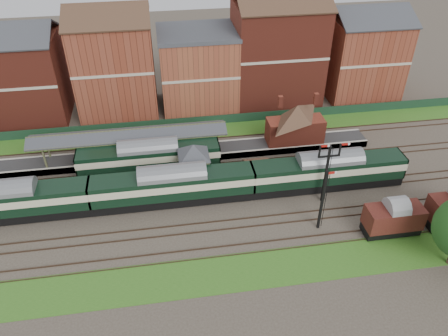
{
  "coord_description": "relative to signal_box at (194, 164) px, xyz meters",
  "views": [
    {
      "loc": [
        -6.22,
        -41.16,
        34.7
      ],
      "look_at": [
        0.59,
        2.0,
        3.0
      ],
      "focal_mm": 35.0,
      "sensor_mm": 36.0,
      "label": 1
    }
  ],
  "objects": [
    {
      "name": "platform",
      "position": [
        -2.0,
        6.5,
        -2.69
      ],
      "size": [
        55.0,
        3.4,
        1.0
      ],
      "primitive_type": "cube",
      "color": "#2D2D2D",
      "rests_on": "ground"
    },
    {
      "name": "grass_front",
      "position": [
        3.0,
        -15.25,
        -3.16
      ],
      "size": [
        90.0,
        5.0,
        0.06
      ],
      "primitive_type": "cube",
      "color": "#2D6619",
      "rests_on": "ground"
    },
    {
      "name": "goods_van_a",
      "position": [
        20.69,
        -12.25,
        -1.06
      ],
      "size": [
        6.2,
        2.69,
        3.76
      ],
      "color": "black",
      "rests_on": "ground"
    },
    {
      "name": "town_backdrop",
      "position": [
        2.82,
        21.75,
        3.81
      ],
      "size": [
        69.0,
        10.0,
        16.0
      ],
      "color": "maroon",
      "rests_on": "ground"
    },
    {
      "name": "platform_railcar",
      "position": [
        -5.55,
        3.25,
        -0.72
      ],
      "size": [
        18.38,
        2.9,
        4.23
      ],
      "color": "black",
      "rests_on": "ground"
    },
    {
      "name": "ground",
      "position": [
        3.0,
        -3.25,
        -3.19
      ],
      "size": [
        160.0,
        160.0,
        0.0
      ],
      "primitive_type": "plane",
      "color": "#473D33",
      "rests_on": "ground"
    },
    {
      "name": "semaphore_siding",
      "position": [
        13.02,
        -10.25,
        0.96
      ],
      "size": [
        1.23,
        0.25,
        8.0
      ],
      "color": "black",
      "rests_on": "ground"
    },
    {
      "name": "semaphore_bracket",
      "position": [
        15.04,
        -5.75,
        1.44
      ],
      "size": [
        3.6,
        0.25,
        8.18
      ],
      "color": "black",
      "rests_on": "ground"
    },
    {
      "name": "station_building",
      "position": [
        15.0,
        6.5,
        0.76
      ],
      "size": [
        8.1,
        8.1,
        5.9
      ],
      "color": "maroon",
      "rests_on": "platform"
    },
    {
      "name": "canopy",
      "position": [
        -8.0,
        6.5,
        1.39
      ],
      "size": [
        26.0,
        3.89,
        4.08
      ],
      "color": "#4D4E31",
      "rests_on": "platform"
    },
    {
      "name": "grass_back",
      "position": [
        3.0,
        12.75,
        -3.16
      ],
      "size": [
        90.0,
        4.5,
        0.06
      ],
      "primitive_type": "cube",
      "color": "#2D6619",
      "rests_on": "ground"
    },
    {
      "name": "brick_hut",
      "position": [
        8.0,
        0.0,
        -2.0
      ],
      "size": [
        3.2,
        2.64,
        2.94
      ],
      "color": "brown",
      "rests_on": "ground"
    },
    {
      "name": "signal_box",
      "position": [
        0.0,
        0.0,
        0.0
      ],
      "size": [
        5.4,
        5.4,
        6.0
      ],
      "color": "#54684A",
      "rests_on": "ground"
    },
    {
      "name": "fence",
      "position": [
        3.0,
        14.75,
        -2.44
      ],
      "size": [
        90.0,
        0.12,
        1.5
      ],
      "primitive_type": "cube",
      "color": "#193823",
      "rests_on": "ground"
    },
    {
      "name": "dmu_train",
      "position": [
        -2.86,
        -3.25,
        -0.6
      ],
      "size": [
        57.81,
        3.04,
        4.44
      ],
      "color": "black",
      "rests_on": "ground"
    }
  ]
}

